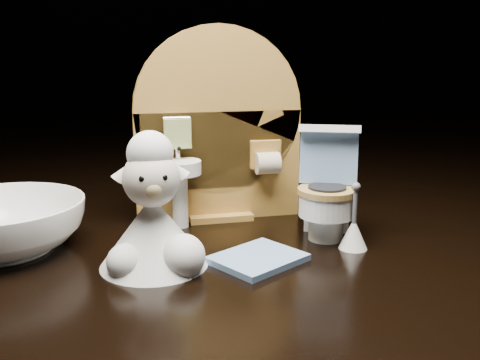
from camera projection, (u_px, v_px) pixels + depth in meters
The scene contains 6 objects.
backdrop_panel at pixel (217, 136), 0.42m from camera, with size 0.13×0.05×0.15m.
toy_toilet at pixel (327, 196), 0.38m from camera, with size 0.05×0.06×0.08m.
bath_mat at pixel (258, 259), 0.34m from camera, with size 0.05×0.04×0.00m, color #607FA6.
toilet_brush at pixel (354, 231), 0.36m from camera, with size 0.02×0.02×0.05m.
plush_lamb at pixel (154, 220), 0.33m from camera, with size 0.07×0.07×0.09m.
ceramic_bowl at pixel (2, 226), 0.36m from camera, with size 0.11×0.11×0.03m, color white.
Camera 1 is at (-0.08, -0.34, 0.13)m, focal length 40.00 mm.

